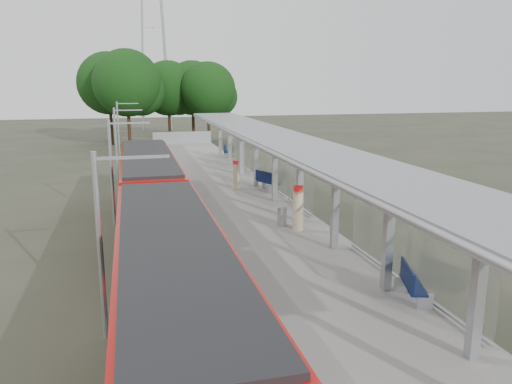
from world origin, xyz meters
The scene contains 15 objects.
trackbed centered at (-4.50, 20.00, 0.12)m, with size 3.00×70.00×0.24m, color #59544C.
platform centered at (0.00, 20.00, 0.50)m, with size 6.00×50.00×1.00m, color gray.
tactile_strip centered at (-2.55, 20.00, 1.01)m, with size 0.60×50.00×0.02m, color gold.
end_fence centered at (0.00, 44.95, 1.60)m, with size 6.00×0.10×1.20m, color #9EA0A5.
train centered at (-4.50, 11.90, 2.05)m, with size 2.74×27.60×3.62m.
canopy centered at (1.61, 16.19, 4.20)m, with size 3.27×38.00×3.66m.
pylon centered at (-1.00, 73.00, 19.00)m, with size 8.00×4.00×38.00m, color #9EA0A5, non-canonical shape.
tree_cluster centered at (-1.92, 53.00, 6.74)m, with size 17.98×12.40×10.72m.
catenary_masts centered at (-6.22, 19.00, 2.91)m, with size 2.08×48.16×5.40m.
bench_near centered at (2.28, 5.10, 1.58)m, with size 0.99×1.67×1.10m.
bench_mid centered at (2.28, 20.58, 1.60)m, with size 1.14×1.74×1.15m.
bench_far centered at (2.61, 34.57, 1.52)m, with size 0.86×1.52×0.99m.
info_pillar_near centered at (1.44, 12.59, 1.85)m, with size 0.44×0.44×1.96m.
info_pillar_far centered at (0.67, 21.60, 1.73)m, with size 0.38×0.38×1.68m.
litter_bin centered at (0.98, 13.39, 1.43)m, with size 0.42×0.42×0.86m, color #9EA0A5.
Camera 1 is at (-5.36, -6.82, 7.20)m, focal length 35.00 mm.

